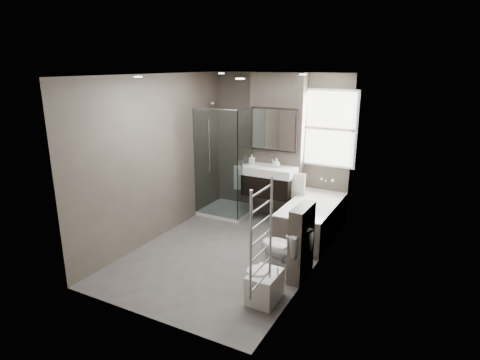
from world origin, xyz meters
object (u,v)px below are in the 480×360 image
Objects in this scene: bathtub at (312,218)px; toilet at (283,250)px; bidet at (264,286)px; vanity at (269,181)px.

toilet is (0.05, -1.38, 0.04)m from bathtub.
toilet is at bearing 93.68° from bidet.
vanity is 2.00m from toilet.
bidet is at bearing -87.52° from bathtub.
bathtub is at bearing -161.24° from toilet.
toilet is 0.72m from bidet.
bathtub is 2.26× the size of toilet.
bathtub is 1.38m from toilet.
bidet is (1.01, -2.40, -0.55)m from vanity.
toilet reaches higher than bathtub.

